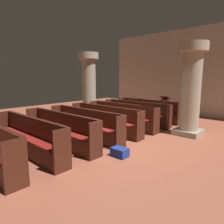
% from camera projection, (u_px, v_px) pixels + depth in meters
% --- Properties ---
extents(ground_plane, '(19.20, 19.20, 0.00)m').
position_uv_depth(ground_plane, '(117.00, 141.00, 6.46)').
color(ground_plane, '#AD5B42').
extents(back_wall, '(10.00, 0.16, 4.50)m').
position_uv_depth(back_wall, '(193.00, 72.00, 10.51)').
color(back_wall, beige).
rests_on(back_wall, ground).
extents(pew_row_0, '(3.24, 0.46, 0.95)m').
position_uv_depth(pew_row_0, '(148.00, 109.00, 9.59)').
color(pew_row_0, '#4C2316').
rests_on(pew_row_0, ground).
extents(pew_row_1, '(3.24, 0.46, 0.95)m').
position_uv_depth(pew_row_1, '(136.00, 112.00, 8.88)').
color(pew_row_1, '#4C2316').
rests_on(pew_row_1, ground).
extents(pew_row_2, '(3.24, 0.47, 0.95)m').
position_uv_depth(pew_row_2, '(122.00, 115.00, 8.17)').
color(pew_row_2, '#4C2316').
rests_on(pew_row_2, ground).
extents(pew_row_3, '(3.24, 0.46, 0.95)m').
position_uv_depth(pew_row_3, '(105.00, 119.00, 7.47)').
color(pew_row_3, '#4C2316').
rests_on(pew_row_3, ground).
extents(pew_row_4, '(3.24, 0.46, 0.95)m').
position_uv_depth(pew_row_4, '(85.00, 123.00, 6.76)').
color(pew_row_4, '#4C2316').
rests_on(pew_row_4, ground).
extents(pew_row_5, '(3.24, 0.47, 0.95)m').
position_uv_depth(pew_row_5, '(60.00, 129.00, 6.05)').
color(pew_row_5, '#4C2316').
rests_on(pew_row_5, ground).
extents(pew_row_6, '(3.24, 0.46, 0.95)m').
position_uv_depth(pew_row_6, '(28.00, 135.00, 5.34)').
color(pew_row_6, '#4C2316').
rests_on(pew_row_6, ground).
extents(pillar_aisle_side, '(0.95, 0.95, 3.16)m').
position_uv_depth(pillar_aisle_side, '(191.00, 88.00, 6.93)').
color(pillar_aisle_side, '#9F967E').
rests_on(pillar_aisle_side, ground).
extents(pillar_far_side, '(0.95, 0.95, 3.16)m').
position_uv_depth(pillar_far_side, '(89.00, 85.00, 9.83)').
color(pillar_far_side, '#9F967E').
rests_on(pillar_far_side, ground).
extents(lectern, '(0.48, 0.45, 1.08)m').
position_uv_depth(lectern, '(164.00, 108.00, 10.25)').
color(lectern, '#411E13').
rests_on(lectern, ground).
extents(hymn_book, '(0.16, 0.20, 0.03)m').
position_uv_depth(hymn_book, '(141.00, 99.00, 9.97)').
color(hymn_book, '#194723').
rests_on(hymn_book, pew_row_0).
extents(kneeler_box_blue, '(0.42, 0.30, 0.22)m').
position_uv_depth(kneeler_box_blue, '(120.00, 152.00, 5.19)').
color(kneeler_box_blue, navy).
rests_on(kneeler_box_blue, ground).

